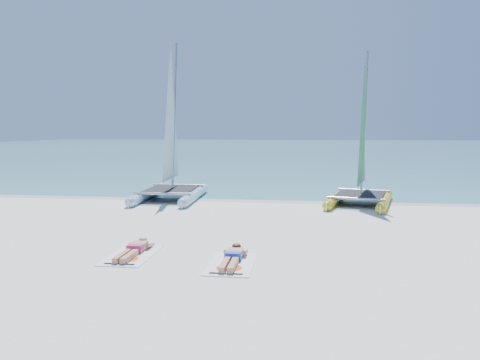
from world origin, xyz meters
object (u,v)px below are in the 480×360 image
at_px(towel_a, 132,256).
at_px(sunbather_b, 233,257).
at_px(sunbather_a, 134,249).
at_px(catamaran_yellow, 363,153).
at_px(catamaran_blue, 171,150).
at_px(towel_b, 231,264).

xyz_separation_m(towel_a, sunbather_b, (2.45, -0.18, 0.11)).
xyz_separation_m(sunbather_a, sunbather_b, (2.45, -0.37, 0.00)).
bearing_deg(towel_a, catamaran_yellow, 54.88).
xyz_separation_m(catamaran_blue, catamaran_yellow, (8.01, 0.09, -0.07)).
relative_size(catamaran_blue, towel_b, 3.80).
relative_size(catamaran_blue, sunbather_b, 4.07).
height_order(sunbather_a, towel_b, sunbather_a).
relative_size(catamaran_blue, towel_a, 3.80).
distance_m(catamaran_yellow, sunbather_b, 10.27).
height_order(catamaran_blue, sunbather_a, catamaran_blue).
bearing_deg(catamaran_yellow, catamaran_blue, -166.18).
height_order(catamaran_blue, catamaran_yellow, catamaran_blue).
distance_m(towel_a, towel_b, 2.48).
height_order(catamaran_yellow, towel_b, catamaran_yellow).
bearing_deg(sunbather_a, towel_a, -90.00).
height_order(catamaran_yellow, sunbather_a, catamaran_yellow).
bearing_deg(towel_b, sunbather_b, 90.00).
relative_size(towel_a, sunbather_a, 1.07).
bearing_deg(towel_a, sunbather_b, -4.12).
distance_m(catamaran_yellow, towel_b, 10.47).
distance_m(towel_b, sunbather_b, 0.22).
xyz_separation_m(catamaran_yellow, sunbather_b, (-3.96, -9.29, -1.90)).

